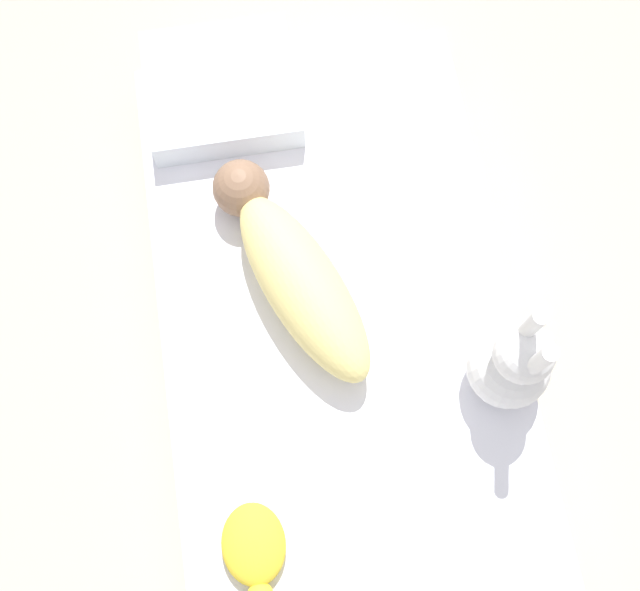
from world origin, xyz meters
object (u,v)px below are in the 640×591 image
(pillow, at_px, (222,90))
(turtle_plush, at_px, (254,549))
(swaddled_baby, at_px, (293,271))
(bunny_plush, at_px, (513,363))

(pillow, relative_size, turtle_plush, 1.74)
(swaddled_baby, xyz_separation_m, pillow, (-0.51, -0.10, -0.04))
(bunny_plush, bearing_deg, swaddled_baby, -124.88)
(swaddled_baby, height_order, bunny_plush, bunny_plush)
(swaddled_baby, relative_size, bunny_plush, 1.60)
(turtle_plush, bearing_deg, pillow, 176.57)
(swaddled_baby, height_order, pillow, swaddled_baby)
(bunny_plush, bearing_deg, turtle_plush, -64.69)
(swaddled_baby, relative_size, pillow, 1.62)
(pillow, bearing_deg, turtle_plush, -3.43)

